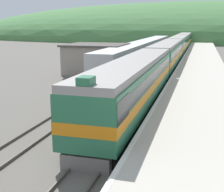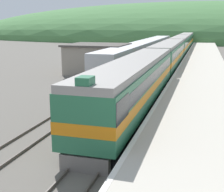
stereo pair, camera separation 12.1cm
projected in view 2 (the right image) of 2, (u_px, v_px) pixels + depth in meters
name	position (u px, v px, depth m)	size (l,w,h in m)	color
track_main	(178.00, 57.00, 62.37)	(1.52, 180.00, 0.16)	#4C443D
track_siding	(156.00, 56.00, 63.61)	(1.52, 180.00, 0.16)	#4C443D
platform	(202.00, 69.00, 42.26)	(6.09, 140.00, 1.07)	#BCB5A5
distant_hills	(193.00, 39.00, 141.15)	(225.15, 101.32, 32.04)	#477A42
station_shed	(97.00, 58.00, 41.96)	(7.83, 7.30, 3.88)	gray
express_train_lead_car	(135.00, 83.00, 23.26)	(3.03, 21.61, 4.30)	black
carriage_second	(169.00, 55.00, 44.62)	(3.02, 21.84, 3.94)	black
carriage_third	(180.00, 45.00, 65.86)	(3.02, 21.84, 3.94)	black
carriage_fourth	(187.00, 40.00, 87.11)	(3.02, 21.84, 3.94)	black
siding_train	(145.00, 52.00, 51.79)	(2.90, 47.89, 3.75)	black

